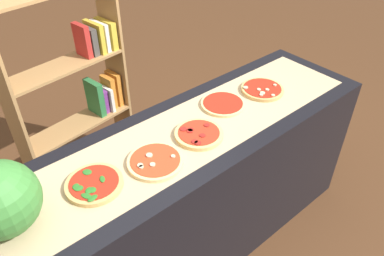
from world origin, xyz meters
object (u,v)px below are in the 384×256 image
(pizza_spinach_0, at_px, (94,184))
(pizza_mushroom_1, at_px, (155,161))
(pizza_pepperoni_2, at_px, (199,134))
(pizza_plain_3, at_px, (223,104))
(watermelon, at_px, (0,199))
(pizza_mushroom_4, at_px, (262,89))
(bookshelf, at_px, (84,92))

(pizza_spinach_0, bearing_deg, pizza_mushroom_1, -10.30)
(pizza_spinach_0, height_order, pizza_mushroom_1, pizza_spinach_0)
(pizza_pepperoni_2, bearing_deg, pizza_spinach_0, 176.90)
(pizza_spinach_0, relative_size, pizza_mushroom_1, 0.95)
(pizza_spinach_0, bearing_deg, pizza_plain_3, 5.94)
(pizza_pepperoni_2, xyz_separation_m, watermelon, (-0.89, 0.05, 0.13))
(pizza_mushroom_1, distance_m, pizza_mushroom_4, 0.83)
(pizza_mushroom_1, xyz_separation_m, pizza_mushroom_4, (0.83, 0.10, 0.00))
(pizza_plain_3, relative_size, watermelon, 0.84)
(pizza_spinach_0, xyz_separation_m, pizza_mushroom_4, (1.11, 0.04, -0.00))
(pizza_plain_3, bearing_deg, bookshelf, 112.17)
(pizza_mushroom_1, distance_m, pizza_plain_3, 0.57)
(pizza_mushroom_1, height_order, pizza_pepperoni_2, same)
(pizza_mushroom_4, bearing_deg, pizza_pepperoni_2, -172.27)
(pizza_mushroom_1, distance_m, pizza_pepperoni_2, 0.28)
(pizza_plain_3, distance_m, pizza_mushroom_4, 0.28)
(pizza_mushroom_1, bearing_deg, watermelon, 173.13)
(pizza_spinach_0, xyz_separation_m, pizza_plain_3, (0.83, 0.09, -0.00))
(pizza_spinach_0, height_order, pizza_pepperoni_2, pizza_spinach_0)
(pizza_spinach_0, height_order, bookshelf, bookshelf)
(pizza_mushroom_1, height_order, watermelon, watermelon)
(pizza_mushroom_1, relative_size, bookshelf, 0.18)
(pizza_spinach_0, height_order, pizza_mushroom_4, same)
(pizza_mushroom_4, distance_m, watermelon, 1.45)
(pizza_mushroom_1, xyz_separation_m, bookshelf, (0.17, 1.09, -0.22))
(pizza_spinach_0, bearing_deg, pizza_mushroom_4, 2.33)
(pizza_plain_3, xyz_separation_m, bookshelf, (-0.39, 0.95, -0.22))
(pizza_spinach_0, distance_m, pizza_plain_3, 0.83)
(bookshelf, bearing_deg, pizza_plain_3, -67.83)
(pizza_mushroom_4, xyz_separation_m, bookshelf, (-0.66, 0.99, -0.22))
(pizza_mushroom_1, xyz_separation_m, pizza_plain_3, (0.55, 0.14, -0.00))
(watermelon, distance_m, bookshelf, 1.33)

